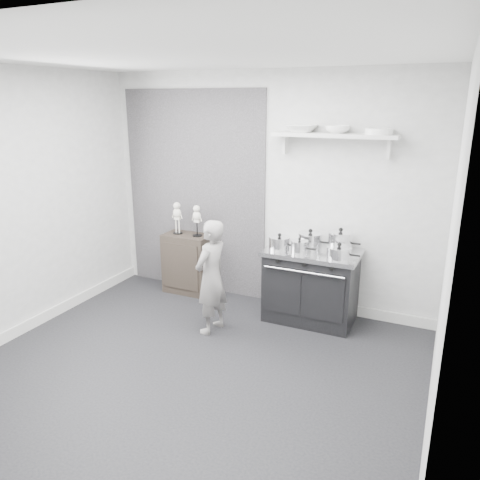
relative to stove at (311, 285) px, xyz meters
name	(u,v)px	position (x,y,z in m)	size (l,w,h in m)	color
ground	(190,371)	(-0.68, -1.48, -0.41)	(4.00, 4.00, 0.00)	black
room_shell	(184,190)	(-0.77, -1.33, 1.23)	(4.02, 3.62, 2.71)	#ADADAB
wall_shelf	(334,136)	(0.12, 0.20, 1.60)	(1.30, 0.26, 0.24)	silver
stove	(311,285)	(0.00, 0.00, 0.00)	(1.01, 0.63, 0.81)	black
side_cabinet	(188,263)	(-1.65, 0.13, -0.03)	(0.58, 0.34, 0.76)	black
child	(211,277)	(-0.87, -0.69, 0.20)	(0.44, 0.29, 1.22)	gray
pot_front_left	(279,243)	(-0.34, -0.11, 0.48)	(0.32, 0.23, 0.18)	silver
pot_back_left	(310,240)	(-0.06, 0.11, 0.48)	(0.35, 0.27, 0.21)	silver
pot_back_right	(340,241)	(0.27, 0.12, 0.51)	(0.35, 0.26, 0.25)	silver
pot_front_right	(339,253)	(0.32, -0.15, 0.47)	(0.34, 0.26, 0.17)	silver
pot_front_center	(299,247)	(-0.10, -0.15, 0.47)	(0.27, 0.18, 0.17)	silver
skeleton_full	(177,216)	(-1.78, 0.13, 0.58)	(0.13, 0.08, 0.46)	silver
skeleton_torso	(197,218)	(-1.50, 0.13, 0.57)	(0.13, 0.08, 0.45)	silver
bowl_large	(302,128)	(-0.23, 0.19, 1.67)	(0.33, 0.33, 0.08)	white
bowl_small	(337,129)	(0.15, 0.19, 1.67)	(0.25, 0.25, 0.08)	white
plate_stack	(379,131)	(0.56, 0.19, 1.66)	(0.27, 0.27, 0.06)	white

